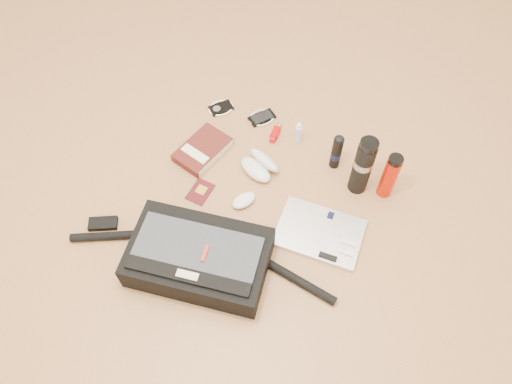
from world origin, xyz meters
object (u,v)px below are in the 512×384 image
at_px(messenger_bag, 198,257).
at_px(laptop, 320,233).
at_px(book, 203,150).
at_px(thermos_black, 363,166).
at_px(thermos_red, 390,176).

height_order(messenger_bag, laptop, messenger_bag).
xyz_separation_m(laptop, book, (-0.60, 0.01, 0.01)).
bearing_deg(thermos_black, thermos_red, 25.51).
distance_m(messenger_bag, book, 0.51).
distance_m(messenger_bag, laptop, 0.46).
xyz_separation_m(messenger_bag, thermos_black, (0.26, 0.64, 0.08)).
bearing_deg(book, thermos_black, 22.88).
height_order(laptop, thermos_black, thermos_black).
distance_m(messenger_bag, thermos_red, 0.78).
relative_size(messenger_bag, laptop, 2.50).
height_order(thermos_black, thermos_red, thermos_black).
distance_m(laptop, thermos_red, 0.34).
height_order(laptop, thermos_red, thermos_red).
bearing_deg(messenger_bag, laptop, 30.04).
height_order(messenger_bag, thermos_black, thermos_black).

